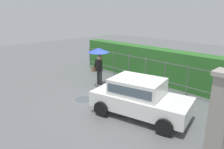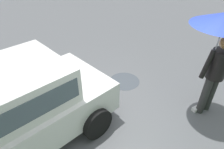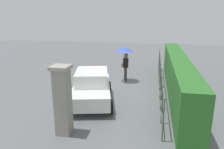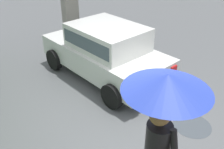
# 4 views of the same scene
# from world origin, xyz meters

# --- Properties ---
(ground_plane) EXTENTS (40.00, 40.00, 0.00)m
(ground_plane) POSITION_xyz_m (0.00, 0.00, 0.00)
(ground_plane) COLOR slate
(car) EXTENTS (3.98, 2.53, 1.48)m
(car) POSITION_xyz_m (1.84, -0.53, 0.80)
(car) COLOR white
(car) RESTS_ON ground
(pedestrian) EXTENTS (1.11, 1.11, 2.10)m
(pedestrian) POSITION_xyz_m (-1.73, 0.51, 1.63)
(pedestrian) COLOR #333333
(pedestrian) RESTS_ON ground
(gate_pillar) EXTENTS (0.60, 0.60, 2.42)m
(gate_pillar) POSITION_xyz_m (4.78, -0.66, 1.24)
(gate_pillar) COLOR gray
(gate_pillar) RESTS_ON ground
(puddle_near) EXTENTS (0.79, 0.79, 0.00)m
(puddle_near) POSITION_xyz_m (-0.88, -1.14, 0.00)
(puddle_near) COLOR #4C545B
(puddle_near) RESTS_ON ground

